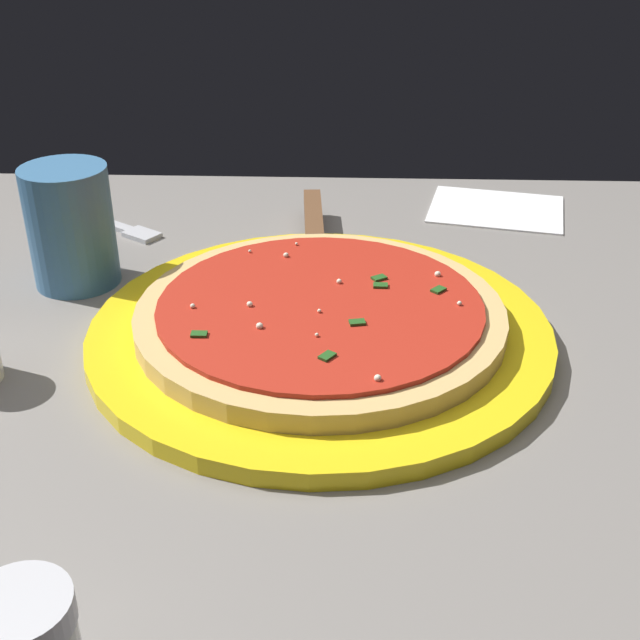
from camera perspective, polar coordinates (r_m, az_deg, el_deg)
name	(u,v)px	position (r m, az deg, el deg)	size (l,w,h in m)	color
restaurant_table	(329,493)	(0.77, 0.62, -11.85)	(0.89, 0.79, 0.77)	black
serving_plate	(320,334)	(0.67, 0.00, -0.96)	(0.37, 0.37, 0.01)	yellow
pizza	(320,316)	(0.66, 0.00, 0.29)	(0.30, 0.30, 0.02)	#DBB26B
pizza_server	(314,235)	(0.82, -0.38, 5.85)	(0.08, 0.22, 0.01)	silver
cup_tall_drink	(71,227)	(0.78, -16.79, 6.19)	(0.08, 0.08, 0.11)	teal
napkin_folded_right	(496,209)	(0.95, 12.05, 7.48)	(0.14, 0.11, 0.00)	white
fork	(101,221)	(0.93, -14.84, 6.61)	(0.16, 0.12, 0.00)	silver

